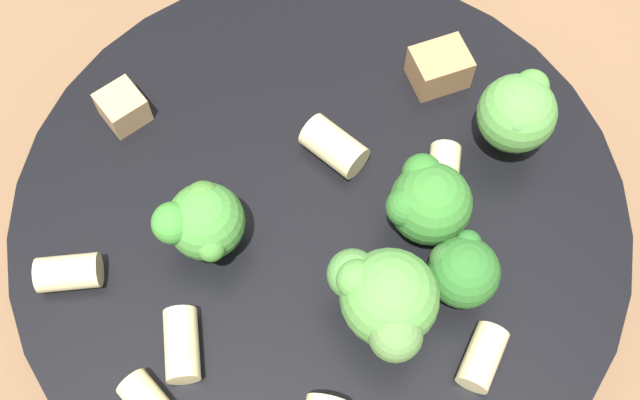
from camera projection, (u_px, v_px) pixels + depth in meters
name	position (u px, v px, depth m)	size (l,w,h in m)	color
ground_plane	(320.00, 244.00, 0.39)	(2.00, 2.00, 0.00)	brown
pasta_bowl	(320.00, 225.00, 0.37)	(0.27, 0.27, 0.04)	black
broccoli_floret_0	(427.00, 201.00, 0.33)	(0.04, 0.04, 0.04)	#9EC175
broccoli_floret_1	(385.00, 299.00, 0.30)	(0.05, 0.04, 0.05)	#9EC175
broccoli_floret_2	(518.00, 113.00, 0.34)	(0.04, 0.03, 0.04)	#93B766
broccoli_floret_3	(204.00, 226.00, 0.32)	(0.03, 0.04, 0.04)	#9EC175
broccoli_floret_4	(462.00, 271.00, 0.32)	(0.03, 0.03, 0.04)	#9EC175
rigatoni_0	(443.00, 166.00, 0.35)	(0.01, 0.01, 0.02)	beige
rigatoni_2	(69.00, 271.00, 0.33)	(0.01, 0.01, 0.03)	beige
rigatoni_4	(483.00, 357.00, 0.32)	(0.01, 0.01, 0.03)	beige
rigatoni_5	(182.00, 345.00, 0.32)	(0.01, 0.01, 0.03)	beige
rigatoni_6	(334.00, 146.00, 0.35)	(0.02, 0.02, 0.03)	beige
chicken_chunk_0	(439.00, 67.00, 0.37)	(0.03, 0.02, 0.02)	#A87A4C
chicken_chunk_1	(123.00, 107.00, 0.36)	(0.02, 0.02, 0.02)	tan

